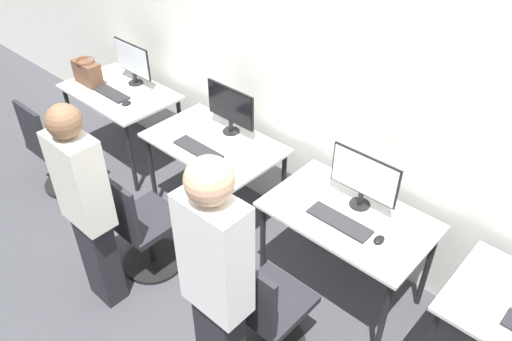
{
  "coord_description": "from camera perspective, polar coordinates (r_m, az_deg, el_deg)",
  "views": [
    {
      "loc": [
        1.85,
        -1.89,
        2.97
      ],
      "look_at": [
        0.0,
        0.14,
        0.91
      ],
      "focal_mm": 35.0,
      "sensor_mm": 36.0,
      "label": 1
    }
  ],
  "objects": [
    {
      "name": "monitor_left",
      "position": [
        4.01,
        -2.95,
        7.21
      ],
      "size": [
        0.49,
        0.14,
        0.4
      ],
      "color": "black",
      "rests_on": "desk_left"
    },
    {
      "name": "mouse_far_left",
      "position": [
        4.65,
        -14.59,
        7.45
      ],
      "size": [
        0.06,
        0.09,
        0.03
      ],
      "color": "black",
      "rests_on": "desk_far_left"
    },
    {
      "name": "desk_left",
      "position": [
        4.06,
        -4.77,
        2.28
      ],
      "size": [
        1.1,
        0.69,
        0.76
      ],
      "color": "silver",
      "rests_on": "ground_plane"
    },
    {
      "name": "office_chair_left",
      "position": [
        3.84,
        -12.88,
        -6.67
      ],
      "size": [
        0.48,
        0.48,
        0.92
      ],
      "color": "black",
      "rests_on": "ground_plane"
    },
    {
      "name": "keyboard_left",
      "position": [
        3.92,
        -6.63,
        2.42
      ],
      "size": [
        0.44,
        0.14,
        0.02
      ],
      "color": "#262628",
      "rests_on": "desk_left"
    },
    {
      "name": "person_right",
      "position": [
        2.64,
        -4.55,
        -12.71
      ],
      "size": [
        0.36,
        0.23,
        1.75
      ],
      "color": "#232328",
      "rests_on": "ground_plane"
    },
    {
      "name": "keyboard_right",
      "position": [
        3.29,
        9.51,
        -5.77
      ],
      "size": [
        0.44,
        0.14,
        0.02
      ],
      "color": "#262628",
      "rests_on": "desk_right"
    },
    {
      "name": "monitor_far_left",
      "position": [
        4.92,
        -13.93,
        12.03
      ],
      "size": [
        0.49,
        0.14,
        0.4
      ],
      "color": "black",
      "rests_on": "desk_far_left"
    },
    {
      "name": "office_chair_right",
      "position": [
        3.24,
        1.12,
        -16.01
      ],
      "size": [
        0.48,
        0.48,
        0.92
      ],
      "color": "black",
      "rests_on": "ground_plane"
    },
    {
      "name": "wall_back",
      "position": [
        3.63,
        7.31,
        10.97
      ],
      "size": [
        12.0,
        0.05,
        2.8
      ],
      "color": "silver",
      "rests_on": "ground_plane"
    },
    {
      "name": "monitor_right",
      "position": [
        3.31,
        12.23,
        -0.85
      ],
      "size": [
        0.49,
        0.14,
        0.4
      ],
      "color": "black",
      "rests_on": "desk_right"
    },
    {
      "name": "keyboard_far_left",
      "position": [
        4.88,
        -16.3,
        8.51
      ],
      "size": [
        0.44,
        0.14,
        0.02
      ],
      "color": "#262628",
      "rests_on": "desk_far_left"
    },
    {
      "name": "mouse_right",
      "position": [
        3.21,
        13.89,
        -7.69
      ],
      "size": [
        0.06,
        0.09,
        0.03
      ],
      "color": "black",
      "rests_on": "desk_right"
    },
    {
      "name": "mouse_left",
      "position": [
        3.72,
        -3.83,
        0.66
      ],
      "size": [
        0.06,
        0.09,
        0.03
      ],
      "color": "black",
      "rests_on": "desk_left"
    },
    {
      "name": "ground_plane",
      "position": [
        3.98,
        -1.36,
        -11.42
      ],
      "size": [
        20.0,
        20.0,
        0.0
      ],
      "primitive_type": "plane",
      "color": "#3D3D42"
    },
    {
      "name": "desk_right",
      "position": [
        3.43,
        10.4,
        -6.03
      ],
      "size": [
        1.1,
        0.69,
        0.76
      ],
      "color": "silver",
      "rests_on": "ground_plane"
    },
    {
      "name": "handbag",
      "position": [
        5.09,
        -18.71,
        10.57
      ],
      "size": [
        0.3,
        0.18,
        0.25
      ],
      "color": "brown",
      "rests_on": "desk_far_left"
    },
    {
      "name": "person_left",
      "position": [
        3.39,
        -18.84,
        -3.73
      ],
      "size": [
        0.36,
        0.21,
        1.6
      ],
      "color": "#232328",
      "rests_on": "ground_plane"
    },
    {
      "name": "office_chair_far_left",
      "position": [
        4.87,
        -21.79,
        1.84
      ],
      "size": [
        0.48,
        0.48,
        0.92
      ],
      "color": "black",
      "rests_on": "ground_plane"
    },
    {
      "name": "desk_far_left",
      "position": [
        4.96,
        -15.23,
        7.92
      ],
      "size": [
        1.1,
        0.69,
        0.76
      ],
      "color": "silver",
      "rests_on": "ground_plane"
    }
  ]
}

